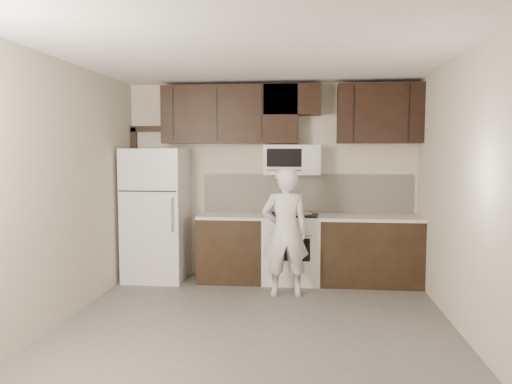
% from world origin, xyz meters
% --- Properties ---
extents(floor, '(4.50, 4.50, 0.00)m').
position_xyz_m(floor, '(0.00, 0.00, 0.00)').
color(floor, '#595653').
rests_on(floor, ground).
extents(back_wall, '(4.00, 0.00, 4.00)m').
position_xyz_m(back_wall, '(0.00, 2.25, 1.35)').
color(back_wall, beige).
rests_on(back_wall, ground).
extents(ceiling, '(4.50, 4.50, 0.00)m').
position_xyz_m(ceiling, '(0.00, 0.00, 2.70)').
color(ceiling, white).
rests_on(ceiling, back_wall).
extents(counter_run, '(2.95, 0.64, 0.91)m').
position_xyz_m(counter_run, '(0.60, 1.94, 0.46)').
color(counter_run, black).
rests_on(counter_run, floor).
extents(stove, '(0.76, 0.66, 0.94)m').
position_xyz_m(stove, '(0.30, 1.94, 0.46)').
color(stove, silver).
rests_on(stove, floor).
extents(backsplash, '(2.90, 0.02, 0.54)m').
position_xyz_m(backsplash, '(0.50, 2.24, 1.18)').
color(backsplash, beige).
rests_on(backsplash, counter_run).
extents(upper_cabinets, '(3.48, 0.35, 0.78)m').
position_xyz_m(upper_cabinets, '(0.21, 2.08, 2.28)').
color(upper_cabinets, black).
rests_on(upper_cabinets, back_wall).
extents(microwave, '(0.76, 0.42, 0.40)m').
position_xyz_m(microwave, '(0.30, 2.06, 1.65)').
color(microwave, silver).
rests_on(microwave, upper_cabinets).
extents(refrigerator, '(0.80, 0.76, 1.80)m').
position_xyz_m(refrigerator, '(-1.55, 1.89, 0.90)').
color(refrigerator, silver).
rests_on(refrigerator, floor).
extents(door_trim, '(0.50, 0.08, 2.12)m').
position_xyz_m(door_trim, '(-1.92, 2.21, 1.25)').
color(door_trim, black).
rests_on(door_trim, floor).
extents(saucepan, '(0.32, 0.19, 0.18)m').
position_xyz_m(saucepan, '(0.12, 2.09, 0.98)').
color(saucepan, silver).
rests_on(saucepan, stove).
extents(baking_tray, '(0.47, 0.36, 0.02)m').
position_xyz_m(baking_tray, '(0.43, 1.84, 0.92)').
color(baking_tray, black).
rests_on(baking_tray, counter_run).
extents(pizza, '(0.32, 0.32, 0.02)m').
position_xyz_m(pizza, '(0.43, 1.84, 0.94)').
color(pizza, '#D1B78C').
rests_on(pizza, baking_tray).
extents(person, '(0.62, 0.46, 1.57)m').
position_xyz_m(person, '(0.24, 1.29, 0.79)').
color(person, silver).
rests_on(person, floor).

